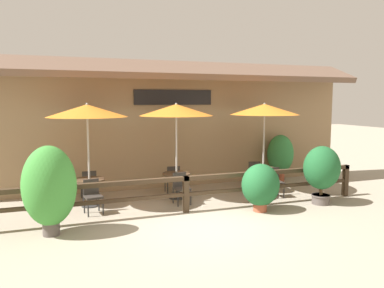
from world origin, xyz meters
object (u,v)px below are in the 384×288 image
at_px(chair_middle_wallside, 173,178).
at_px(chair_far_streetside, 275,180).
at_px(chair_near_wallside, 89,183).
at_px(potted_plant_tall_tropical, 49,187).
at_px(chair_near_streetside, 93,194).
at_px(potted_plant_entrance_palm, 280,155).
at_px(chair_far_wallside, 253,172).
at_px(chair_middle_streetside, 181,186).
at_px(potted_plant_corner_fern, 322,170).
at_px(patio_umbrella_far, 264,110).
at_px(dining_table_near, 89,185).
at_px(dining_table_middle, 177,178).
at_px(dining_table_far, 263,173).
at_px(potted_plant_small_flowering, 261,186).
at_px(patio_umbrella_near, 87,111).
at_px(patio_umbrella_middle, 176,110).

distance_m(chair_middle_wallside, chair_far_streetside, 3.13).
distance_m(chair_near_wallside, potted_plant_tall_tropical, 2.95).
relative_size(chair_near_streetside, potted_plant_entrance_palm, 0.52).
bearing_deg(chair_far_wallside, chair_middle_streetside, 31.93).
bearing_deg(potted_plant_corner_fern, patio_umbrella_far, 112.96).
bearing_deg(dining_table_near, chair_near_wallside, 87.05).
relative_size(dining_table_middle, dining_table_far, 1.00).
height_order(chair_middle_wallside, dining_table_far, chair_middle_wallside).
xyz_separation_m(chair_middle_wallside, potted_plant_corner_fern, (3.57, -2.58, 0.49)).
relative_size(dining_table_middle, potted_plant_small_flowering, 0.66).
xyz_separation_m(chair_far_streetside, potted_plant_tall_tropical, (-6.31, -1.23, 0.57)).
bearing_deg(potted_plant_entrance_palm, chair_middle_wallside, -174.04).
bearing_deg(potted_plant_tall_tropical, patio_umbrella_near, 64.48).
relative_size(chair_far_streetside, potted_plant_small_flowering, 0.69).
bearing_deg(dining_table_far, chair_middle_streetside, -170.23).
height_order(chair_middle_wallside, potted_plant_tall_tropical, potted_plant_tall_tropical).
relative_size(patio_umbrella_middle, chair_middle_wallside, 3.23).
height_order(chair_near_streetside, chair_near_wallside, same).
bearing_deg(patio_umbrella_middle, potted_plant_tall_tropical, -149.49).
xyz_separation_m(patio_umbrella_middle, dining_table_middle, (-0.00, 0.00, -2.01)).
bearing_deg(potted_plant_corner_fern, dining_table_far, 112.96).
relative_size(patio_umbrella_middle, potted_plant_entrance_palm, 1.68).
bearing_deg(patio_umbrella_far, patio_umbrella_near, 179.00).
bearing_deg(potted_plant_corner_fern, dining_table_near, 162.50).
distance_m(chair_far_wallside, potted_plant_small_flowering, 2.87).
relative_size(chair_near_streetside, potted_plant_small_flowering, 0.69).
bearing_deg(chair_middle_streetside, dining_table_far, 6.28).
xyz_separation_m(patio_umbrella_near, patio_umbrella_middle, (2.50, 0.02, 0.00)).
relative_size(patio_umbrella_far, chair_far_streetside, 3.23).
bearing_deg(chair_middle_streetside, potted_plant_entrance_palm, 17.76).
height_order(chair_middle_wallside, potted_plant_entrance_palm, potted_plant_entrance_palm).
bearing_deg(patio_umbrella_near, potted_plant_entrance_palm, 9.07).
relative_size(patio_umbrella_near, potted_plant_tall_tropical, 1.45).
xyz_separation_m(chair_middle_wallside, chair_far_wallside, (2.82, -0.03, 0.00)).
bearing_deg(chair_middle_streetside, chair_far_wallside, 18.72).
distance_m(patio_umbrella_far, potted_plant_tall_tropical, 6.79).
bearing_deg(patio_umbrella_near, dining_table_middle, 0.52).
xyz_separation_m(chair_middle_wallside, dining_table_far, (2.79, -0.73, 0.11)).
xyz_separation_m(chair_middle_wallside, potted_plant_small_flowering, (1.61, -2.63, 0.19)).
distance_m(potted_plant_tall_tropical, potted_plant_small_flowering, 5.15).
distance_m(chair_middle_streetside, chair_far_streetside, 2.91).
bearing_deg(chair_near_streetside, patio_umbrella_near, 81.32).
relative_size(chair_far_streetside, potted_plant_tall_tropical, 0.45).
height_order(chair_near_streetside, dining_table_far, chair_near_streetside).
distance_m(dining_table_near, dining_table_middle, 2.50).
bearing_deg(chair_near_streetside, dining_table_middle, 5.73).
distance_m(chair_middle_wallside, patio_umbrella_far, 3.58).
bearing_deg(chair_far_wallside, chair_far_streetside, 98.25).
relative_size(chair_near_wallside, chair_middle_wallside, 1.00).
bearing_deg(dining_table_middle, dining_table_far, -2.33).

